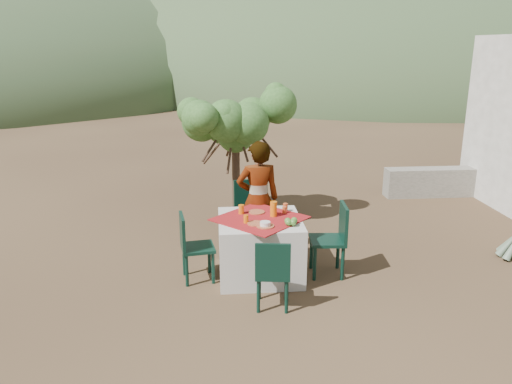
# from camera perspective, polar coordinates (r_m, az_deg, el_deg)

# --- Properties ---
(ground) EXTENTS (160.00, 160.00, 0.00)m
(ground) POSITION_cam_1_polar(r_m,az_deg,el_deg) (6.34, 4.57, -10.02)
(ground) COLOR #362618
(ground) RESTS_ON ground
(table) EXTENTS (1.30, 1.30, 0.76)m
(table) POSITION_cam_1_polar(r_m,az_deg,el_deg) (6.32, 0.44, -6.26)
(table) COLOR silver
(table) RESTS_ON ground
(chair_far) EXTENTS (0.51, 0.51, 0.93)m
(chair_far) POSITION_cam_1_polar(r_m,az_deg,el_deg) (7.33, -0.68, -1.90)
(chair_far) COLOR black
(chair_far) RESTS_ON ground
(chair_near) EXTENTS (0.42, 0.42, 0.82)m
(chair_near) POSITION_cam_1_polar(r_m,az_deg,el_deg) (5.49, 1.93, -9.06)
(chair_near) COLOR black
(chair_near) RESTS_ON ground
(chair_left) EXTENTS (0.45, 0.45, 0.86)m
(chair_left) POSITION_cam_1_polar(r_m,az_deg,el_deg) (6.19, -7.36, -5.95)
(chair_left) COLOR black
(chair_left) RESTS_ON ground
(chair_right) EXTENTS (0.46, 0.46, 0.93)m
(chair_right) POSITION_cam_1_polar(r_m,az_deg,el_deg) (6.35, 8.89, -5.02)
(chair_right) COLOR black
(chair_right) RESTS_ON ground
(person) EXTENTS (0.63, 0.45, 1.61)m
(person) POSITION_cam_1_polar(r_m,az_deg,el_deg) (6.78, 0.24, -0.83)
(person) COLOR #8C6651
(person) RESTS_ON ground
(shrub_tree) EXTENTS (1.67, 1.64, 1.97)m
(shrub_tree) POSITION_cam_1_polar(r_m,az_deg,el_deg) (8.00, -1.94, 7.30)
(shrub_tree) COLOR #493024
(shrub_tree) RESTS_ON ground
(stone_wall) EXTENTS (2.60, 0.35, 0.55)m
(stone_wall) POSITION_cam_1_polar(r_m,az_deg,el_deg) (10.41, 21.41, 1.10)
(stone_wall) COLOR gray
(stone_wall) RESTS_ON ground
(hill_near_right) EXTENTS (48.00, 48.00, 20.00)m
(hill_near_right) POSITION_cam_1_polar(r_m,az_deg,el_deg) (43.66, 12.76, 12.27)
(hill_near_right) COLOR #374A29
(hill_near_right) RESTS_ON ground
(hill_far_center) EXTENTS (60.00, 60.00, 24.00)m
(hill_far_center) POSITION_cam_1_polar(r_m,az_deg,el_deg) (57.75, -8.05, 13.41)
(hill_far_center) COLOR slate
(hill_far_center) RESTS_ON ground
(hill_far_right) EXTENTS (36.00, 36.00, 14.00)m
(hill_far_right) POSITION_cam_1_polar(r_m,az_deg,el_deg) (59.24, 25.06, 12.15)
(hill_far_right) COLOR slate
(hill_far_right) RESTS_ON ground
(plate_far) EXTENTS (0.21, 0.21, 0.01)m
(plate_far) POSITION_cam_1_polar(r_m,az_deg,el_deg) (6.38, 0.07, -2.30)
(plate_far) COLOR brown
(plate_far) RESTS_ON table
(plate_near) EXTENTS (0.20, 0.20, 0.01)m
(plate_near) POSITION_cam_1_polar(r_m,az_deg,el_deg) (5.97, -0.05, -3.62)
(plate_near) COLOR brown
(plate_near) RESTS_ON table
(glass_far) EXTENTS (0.07, 0.07, 0.12)m
(glass_far) POSITION_cam_1_polar(r_m,az_deg,el_deg) (6.33, -1.69, -1.99)
(glass_far) COLOR orange
(glass_far) RESTS_ON table
(glass_near) EXTENTS (0.06, 0.06, 0.10)m
(glass_near) POSITION_cam_1_polar(r_m,az_deg,el_deg) (6.00, -1.14, -3.09)
(glass_near) COLOR orange
(glass_near) RESTS_ON table
(juice_pitcher) EXTENTS (0.09, 0.09, 0.19)m
(juice_pitcher) POSITION_cam_1_polar(r_m,az_deg,el_deg) (6.22, 2.02, -1.95)
(juice_pitcher) COLOR orange
(juice_pitcher) RESTS_ON table
(bowl_plate) EXTENTS (0.22, 0.22, 0.01)m
(bowl_plate) POSITION_cam_1_polar(r_m,az_deg,el_deg) (5.90, 1.06, -3.90)
(bowl_plate) COLOR brown
(bowl_plate) RESTS_ON table
(white_bowl) EXTENTS (0.13, 0.13, 0.05)m
(white_bowl) POSITION_cam_1_polar(r_m,az_deg,el_deg) (5.89, 1.06, -3.64)
(white_bowl) COLOR white
(white_bowl) RESTS_ON bowl_plate
(jar_left) EXTENTS (0.05, 0.05, 0.08)m
(jar_left) POSITION_cam_1_polar(r_m,az_deg,el_deg) (6.36, 3.26, -2.06)
(jar_left) COLOR #CC5124
(jar_left) RESTS_ON table
(jar_right) EXTENTS (0.06, 0.06, 0.10)m
(jar_right) POSITION_cam_1_polar(r_m,az_deg,el_deg) (6.45, 3.38, -1.72)
(jar_right) COLOR #CC5124
(jar_right) RESTS_ON table
(napkin_holder) EXTENTS (0.07, 0.05, 0.08)m
(napkin_holder) POSITION_cam_1_polar(r_m,az_deg,el_deg) (6.33, 2.12, -2.16)
(napkin_holder) COLOR white
(napkin_holder) RESTS_ON table
(fruit_cluster) EXTENTS (0.16, 0.15, 0.08)m
(fruit_cluster) POSITION_cam_1_polar(r_m,az_deg,el_deg) (5.96, 4.01, -3.39)
(fruit_cluster) COLOR #4A822F
(fruit_cluster) RESTS_ON table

